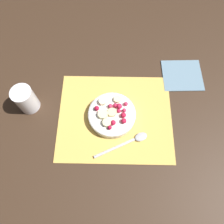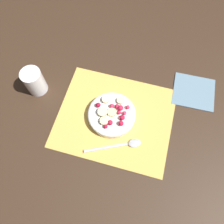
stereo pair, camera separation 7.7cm
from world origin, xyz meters
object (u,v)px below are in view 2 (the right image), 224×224
at_px(napkin, 194,91).
at_px(drinking_glass, 34,81).
at_px(fruit_bowl, 112,114).
at_px(spoon, 125,145).

bearing_deg(napkin, drinking_glass, -166.19).
xyz_separation_m(fruit_bowl, drinking_glass, (-0.31, 0.04, 0.03)).
bearing_deg(drinking_glass, spoon, -19.09).
xyz_separation_m(fruit_bowl, spoon, (0.07, -0.09, -0.01)).
relative_size(fruit_bowl, spoon, 0.92).
distance_m(spoon, napkin, 0.35).
relative_size(fruit_bowl, drinking_glass, 1.65).
bearing_deg(drinking_glass, napkin, 13.81).
xyz_separation_m(fruit_bowl, napkin, (0.28, 0.18, -0.02)).
bearing_deg(spoon, napkin, 28.01).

